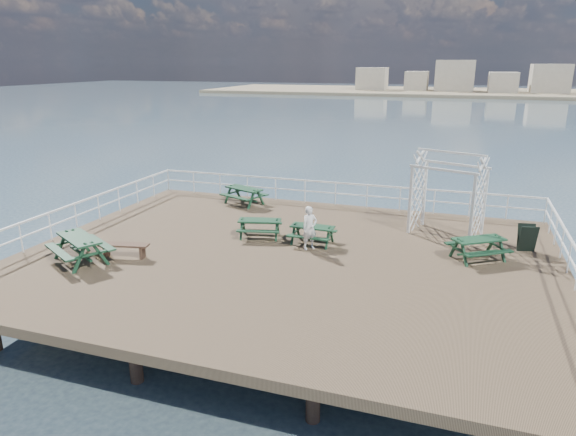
# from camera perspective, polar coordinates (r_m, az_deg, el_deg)

# --- Properties ---
(ground) EXTENTS (18.00, 14.00, 0.30)m
(ground) POSITION_cam_1_polar(r_m,az_deg,el_deg) (17.79, 0.00, -4.58)
(ground) COLOR brown
(ground) RESTS_ON ground
(sea_backdrop) EXTENTS (300.00, 300.00, 9.20)m
(sea_backdrop) POSITION_cam_1_polar(r_m,az_deg,el_deg) (150.07, 22.06, 13.17)
(sea_backdrop) COLOR #384D5F
(sea_backdrop) RESTS_ON ground
(railing) EXTENTS (17.77, 13.76, 1.10)m
(railing) POSITION_cam_1_polar(r_m,az_deg,el_deg) (19.79, 2.19, 0.80)
(railing) COLOR white
(railing) RESTS_ON ground
(picnic_table_a) EXTENTS (1.85, 1.62, 0.77)m
(picnic_table_a) POSITION_cam_1_polar(r_m,az_deg,el_deg) (19.42, -3.17, -0.71)
(picnic_table_a) COLOR #14371F
(picnic_table_a) RESTS_ON ground
(picnic_table_b) EXTENTS (2.24, 2.04, 0.89)m
(picnic_table_b) POSITION_cam_1_polar(r_m,az_deg,el_deg) (23.97, -4.91, 2.87)
(picnic_table_b) COLOR #14371F
(picnic_table_b) RESTS_ON ground
(picnic_table_c) EXTENTS (2.22, 2.13, 0.84)m
(picnic_table_c) POSITION_cam_1_polar(r_m,az_deg,el_deg) (18.32, 20.41, -2.74)
(picnic_table_c) COLOR #14371F
(picnic_table_c) RESTS_ON ground
(picnic_table_d) EXTENTS (2.56, 2.42, 0.98)m
(picnic_table_d) POSITION_cam_1_polar(r_m,az_deg,el_deg) (18.31, -22.16, -2.66)
(picnic_table_d) COLOR #14371F
(picnic_table_d) RESTS_ON ground
(picnic_table_e) EXTENTS (1.61, 1.32, 0.76)m
(picnic_table_e) POSITION_cam_1_polar(r_m,az_deg,el_deg) (18.71, 2.72, -1.42)
(picnic_table_e) COLOR #14371F
(picnic_table_e) RESTS_ON ground
(flat_bench_near) EXTENTS (1.74, 0.76, 0.49)m
(flat_bench_near) POSITION_cam_1_polar(r_m,az_deg,el_deg) (18.27, -17.76, -3.11)
(flat_bench_near) COLOR brown
(flat_bench_near) RESTS_ON ground
(trellis_arbor) EXTENTS (2.91, 2.17, 3.23)m
(trellis_arbor) POSITION_cam_1_polar(r_m,az_deg,el_deg) (20.30, 17.28, 2.08)
(trellis_arbor) COLOR white
(trellis_arbor) RESTS_ON ground
(sandwich_board) EXTENTS (0.67, 0.55, 0.98)m
(sandwich_board) POSITION_cam_1_polar(r_m,az_deg,el_deg) (19.79, 25.03, -2.05)
(sandwich_board) COLOR black
(sandwich_board) RESTS_ON ground
(person) EXTENTS (0.67, 0.66, 1.56)m
(person) POSITION_cam_1_polar(r_m,az_deg,el_deg) (18.07, 2.42, -1.11)
(person) COLOR white
(person) RESTS_ON ground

